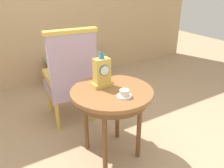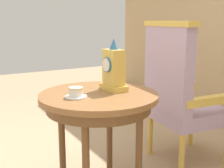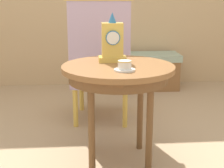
# 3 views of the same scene
# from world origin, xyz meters

# --- Properties ---
(ground_plane) EXTENTS (10.00, 10.00, 0.00)m
(ground_plane) POSITION_xyz_m (0.00, 0.00, 0.00)
(ground_plane) COLOR tan
(side_table) EXTENTS (0.75, 0.75, 0.70)m
(side_table) POSITION_xyz_m (-0.06, 0.09, 0.62)
(side_table) COLOR brown
(side_table) RESTS_ON ground
(teacup_left) EXTENTS (0.13, 0.13, 0.06)m
(teacup_left) POSITION_xyz_m (-0.04, -0.08, 0.73)
(teacup_left) COLOR white
(teacup_left) RESTS_ON side_table
(mantel_clock) EXTENTS (0.19, 0.11, 0.34)m
(mantel_clock) POSITION_xyz_m (-0.09, 0.21, 0.83)
(mantel_clock) COLOR gold
(mantel_clock) RESTS_ON side_table
(armchair) EXTENTS (0.60, 0.59, 1.14)m
(armchair) POSITION_xyz_m (-0.14, 0.84, 0.59)
(armchair) COLOR #B299B7
(armchair) RESTS_ON ground
(window_bench) EXTENTS (0.94, 0.40, 0.44)m
(window_bench) POSITION_xyz_m (0.41, 1.95, 0.22)
(window_bench) COLOR #9EB299
(window_bench) RESTS_ON ground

